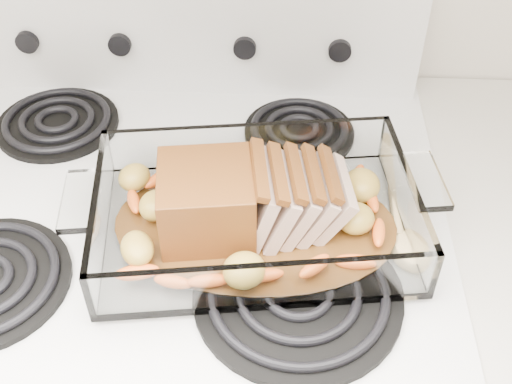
{
  "coord_description": "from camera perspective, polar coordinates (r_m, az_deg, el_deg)",
  "views": [
    {
      "loc": [
        0.17,
        1.02,
        1.55
      ],
      "look_at": [
        0.13,
        1.62,
        0.99
      ],
      "focal_mm": 45.0,
      "sensor_mm": 36.0,
      "label": 1
    }
  ],
  "objects": [
    {
      "name": "electric_range",
      "position": [
        1.25,
        -6.27,
        -15.89
      ],
      "size": [
        0.78,
        0.7,
        1.12
      ],
      "color": "silver",
      "rests_on": "ground"
    },
    {
      "name": "baking_dish",
      "position": [
        0.82,
        -0.07,
        -2.38
      ],
      "size": [
        0.4,
        0.26,
        0.08
      ],
      "rotation": [
        0.0,
        0.0,
        0.14
      ],
      "color": "white",
      "rests_on": "electric_range"
    },
    {
      "name": "pork_roast",
      "position": [
        0.8,
        -1.74,
        -0.67
      ],
      "size": [
        0.24,
        0.12,
        0.09
      ],
      "rotation": [
        0.0,
        0.0,
        -0.01
      ],
      "color": "brown",
      "rests_on": "baking_dish"
    },
    {
      "name": "roast_vegetables",
      "position": [
        0.84,
        -0.2,
        -0.53
      ],
      "size": [
        0.32,
        0.17,
        0.04
      ],
      "rotation": [
        0.0,
        0.0,
        -0.07
      ],
      "color": "orange",
      "rests_on": "baking_dish"
    },
    {
      "name": "wooden_spoon",
      "position": [
        0.87,
        12.92,
        -2.34
      ],
      "size": [
        0.06,
        0.27,
        0.02
      ],
      "rotation": [
        0.0,
        0.0,
        -0.04
      ],
      "color": "#D4B97B",
      "rests_on": "electric_range"
    }
  ]
}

